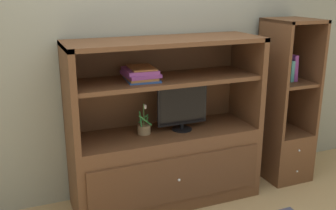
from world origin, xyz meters
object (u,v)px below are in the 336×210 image
(tv_monitor, at_px, (182,106))
(potted_plant, at_px, (144,128))
(media_console, at_px, (166,150))
(upright_book_row, at_px, (284,68))
(magazine_stack, at_px, (141,74))
(bookshelf_tall, at_px, (284,126))

(tv_monitor, relative_size, potted_plant, 1.71)
(media_console, bearing_deg, potted_plant, 177.04)
(potted_plant, distance_m, upright_book_row, 1.45)
(media_console, relative_size, potted_plant, 6.20)
(media_console, xyz_separation_m, tv_monitor, (0.14, -0.03, 0.40))
(magazine_stack, xyz_separation_m, upright_book_row, (1.42, -0.00, -0.06))
(upright_book_row, bearing_deg, tv_monitor, -178.79)
(potted_plant, relative_size, bookshelf_tall, 0.17)
(media_console, relative_size, tv_monitor, 3.63)
(bookshelf_tall, bearing_deg, upright_book_row, -169.57)
(media_console, distance_m, bookshelf_tall, 1.26)
(tv_monitor, height_order, upright_book_row, upright_book_row)
(media_console, bearing_deg, magazine_stack, -179.00)
(tv_monitor, bearing_deg, magazine_stack, 176.32)
(tv_monitor, height_order, bookshelf_tall, bookshelf_tall)
(media_console, relative_size, bookshelf_tall, 1.04)
(tv_monitor, distance_m, bookshelf_tall, 1.17)
(tv_monitor, bearing_deg, upright_book_row, 1.21)
(potted_plant, bearing_deg, magazine_stack, -152.26)
(tv_monitor, relative_size, magazine_stack, 1.30)
(potted_plant, xyz_separation_m, upright_book_row, (1.39, -0.01, 0.41))
(magazine_stack, height_order, bookshelf_tall, bookshelf_tall)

